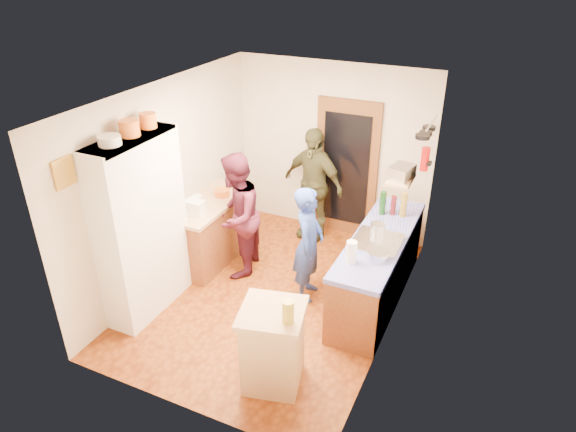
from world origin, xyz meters
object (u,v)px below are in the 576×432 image
Objects in this scene: hutch_body at (142,227)px; person_left at (239,215)px; person_hob at (310,245)px; person_back at (313,185)px; right_counter_base at (377,270)px; island_base at (273,349)px.

person_left is (0.63, 1.15, -0.24)m from hutch_body.
person_back reaches higher than person_hob.
right_counter_base is 0.91m from person_hob.
right_counter_base is 1.28× the size of person_left.
hutch_body is 1.28× the size of person_left.
person_hob is 0.88× the size of person_left.
island_base is 0.50× the size of person_back.
island_base is (1.94, -0.52, -0.67)m from hutch_body.
person_left is 1.37m from person_back.
hutch_body reaches higher than person_left.
person_back reaches higher than right_counter_base.
person_hob reaches higher than island_base.
person_back is (0.53, 1.27, 0.01)m from person_left.
right_counter_base is at bearing 73.00° from island_base.
person_left is (-1.09, 0.17, 0.10)m from person_hob.
hutch_body is 2.90m from right_counter_base.
island_base is at bearing 25.44° from person_left.
person_hob is 1.55m from person_back.
person_hob is 0.87× the size of person_back.
right_counter_base is 1.46× the size of person_hob.
hutch_body is 2.56× the size of island_base.
person_left reaches higher than person_hob.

